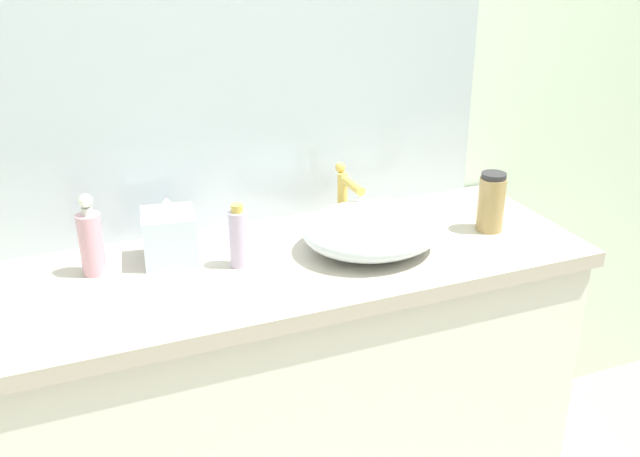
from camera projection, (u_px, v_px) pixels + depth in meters
bathroom_wall_rear at (221, 74)px, 1.94m from camera, size 6.00×0.06×2.60m
vanity_counter at (269, 408)px, 2.02m from camera, size 1.68×0.54×0.89m
wall_mirror_panel at (224, 23)px, 1.85m from camera, size 1.50×0.01×1.10m
sink_basin at (372, 230)px, 1.90m from camera, size 0.36×0.32×0.11m
faucet at (345, 191)px, 2.02m from camera, size 0.03×0.15×0.17m
lotion_bottle at (491, 202)px, 2.00m from camera, size 0.07×0.07×0.16m
perfume_bottle at (238, 238)px, 1.80m from camera, size 0.05×0.05×0.16m
spray_can at (91, 240)px, 1.76m from camera, size 0.06×0.06×0.21m
tissue_box at (169, 234)px, 1.83m from camera, size 0.15×0.15×0.17m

